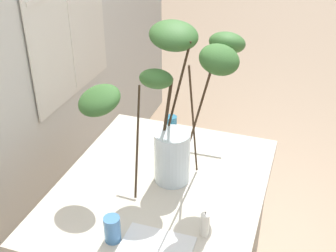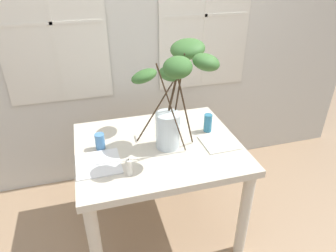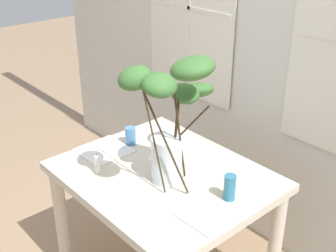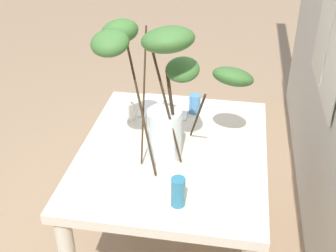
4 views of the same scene
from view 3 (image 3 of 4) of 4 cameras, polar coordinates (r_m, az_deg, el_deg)
The scene contains 8 objects.
back_wall_with_windows at distance 2.75m, azimuth 13.11°, elevation 13.10°, with size 4.41×0.14×2.96m.
dining_table at distance 2.51m, azimuth -0.51°, elevation -8.42°, with size 1.12×0.93×0.77m.
vase_with_branches at distance 2.18m, azimuth 0.69°, elevation 1.60°, with size 0.49×0.72×0.73m.
drinking_glass_blue_left at distance 2.71m, azimuth -4.88°, elevation -1.28°, with size 0.07×0.07×0.11m, color #4C84BC.
drinking_glass_blue_right at distance 2.22m, azimuth 7.98°, elevation -7.87°, with size 0.06×0.06×0.14m, color teal.
plate_square_left at distance 2.67m, azimuth -8.25°, elevation -3.17°, with size 0.28×0.28×0.01m, color white.
plate_square_right at distance 2.14m, azimuth 5.02°, elevation -11.30°, with size 0.24×0.24×0.01m, color silver.
pillar_candle at distance 2.44m, azimuth -9.10°, elevation -4.88°, with size 0.04×0.04×0.12m.
Camera 3 is at (1.56, -1.35, 2.08)m, focal length 47.14 mm.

